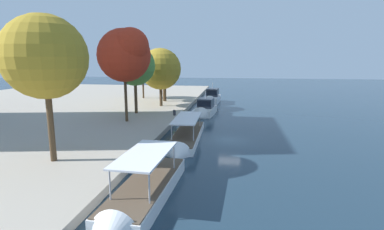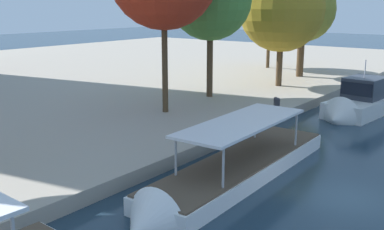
{
  "view_description": "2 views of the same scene",
  "coord_description": "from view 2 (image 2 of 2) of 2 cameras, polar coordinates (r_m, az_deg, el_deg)",
  "views": [
    {
      "loc": [
        -33.33,
        -0.62,
        9.21
      ],
      "look_at": [
        0.17,
        4.38,
        2.78
      ],
      "focal_mm": 28.0,
      "sensor_mm": 36.0,
      "label": 1
    },
    {
      "loc": [
        -17.64,
        -5.49,
        7.71
      ],
      "look_at": [
        1.06,
        8.8,
        2.05
      ],
      "focal_mm": 42.99,
      "sensor_mm": 36.0,
      "label": 2
    }
  ],
  "objects": [
    {
      "name": "mooring_bollard_0",
      "position": [
        32.05,
        10.58,
        1.45
      ],
      "size": [
        0.33,
        0.33,
        0.82
      ],
      "color": "#2D2D33",
      "rests_on": "dock_promenade"
    },
    {
      "name": "tree_1",
      "position": [
        53.19,
        9.37,
        12.07
      ],
      "size": [
        5.44,
        5.44,
        8.61
      ],
      "color": "#4C3823",
      "rests_on": "dock_promenade"
    },
    {
      "name": "ground_plane",
      "position": [
        20.02,
        18.79,
        -9.88
      ],
      "size": [
        220.0,
        220.0,
        0.0
      ],
      "primitive_type": "plane",
      "color": "#1E3342"
    },
    {
      "name": "tree_2",
      "position": [
        47.43,
        13.59,
        12.42
      ],
      "size": [
        6.34,
        6.32,
        9.74
      ],
      "color": "#4C3823",
      "rests_on": "dock_promenade"
    },
    {
      "name": "mooring_bollard_1",
      "position": [
        32.04,
        10.34,
        1.51
      ],
      "size": [
        0.31,
        0.31,
        0.87
      ],
      "color": "#2D2D33",
      "rests_on": "dock_promenade"
    },
    {
      "name": "motor_yacht_3",
      "position": [
        34.72,
        19.85,
        1.04
      ],
      "size": [
        7.93,
        3.62,
        5.01
      ],
      "rotation": [
        0.0,
        0.0,
        3.04
      ],
      "color": "silver",
      "rests_on": "ground_plane"
    },
    {
      "name": "tree_4",
      "position": [
        41.18,
        11.17,
        12.62
      ],
      "size": [
        7.34,
        7.34,
        10.34
      ],
      "color": "#4C3823",
      "rests_on": "dock_promenade"
    },
    {
      "name": "tour_boat_2",
      "position": [
        20.65,
        4.6,
        -7.67
      ],
      "size": [
        13.74,
        3.21,
        3.76
      ],
      "rotation": [
        0.0,
        0.0,
        3.17
      ],
      "color": "white",
      "rests_on": "ground_plane"
    }
  ]
}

